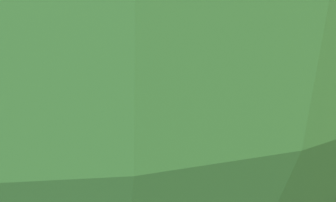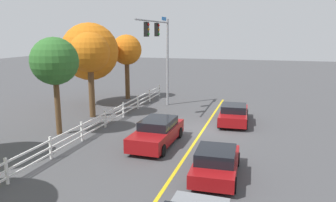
{
  "view_description": "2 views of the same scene",
  "coord_description": "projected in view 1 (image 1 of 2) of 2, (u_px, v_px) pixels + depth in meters",
  "views": [
    {
      "loc": [
        -12.91,
        13.22,
        4.94
      ],
      "look_at": [
        -1.47,
        1.68,
        1.92
      ],
      "focal_mm": 41.09,
      "sensor_mm": 36.0,
      "label": 1
    },
    {
      "loc": [
        -20.3,
        -3.61,
        6.09
      ],
      "look_at": [
        -1.1,
        2.11,
        1.95
      ],
      "focal_mm": 34.87,
      "sensor_mm": 36.0,
      "label": 2
    }
  ],
  "objects": [
    {
      "name": "white_rail_fence",
      "position": [
        101.0,
        165.0,
        12.48
      ],
      "size": [
        26.1,
        0.1,
        1.15
      ],
      "color": "white",
      "rests_on": "ground_plane"
    },
    {
      "name": "car_3",
      "position": [
        165.0,
        107.0,
        21.6
      ],
      "size": [
        4.66,
        2.1,
        1.32
      ],
      "rotation": [
        0.0,
        0.0,
        6.33
      ],
      "color": "maroon",
      "rests_on": "ground_plane"
    },
    {
      "name": "ground_plane",
      "position": [
        171.0,
        131.0,
        19.07
      ],
      "size": [
        120.0,
        120.0,
        0.0
      ],
      "primitive_type": "plane",
      "color": "#444447"
    },
    {
      "name": "car_2",
      "position": [
        205.0,
        140.0,
        14.97
      ],
      "size": [
        4.74,
        2.01,
        1.44
      ],
      "rotation": [
        0.0,
        0.0,
        3.12
      ],
      "color": "maroon",
      "rests_on": "ground_plane"
    },
    {
      "name": "signal_assembly",
      "position": [
        39.0,
        24.0,
        18.13
      ],
      "size": [
        7.22,
        0.38,
        7.42
      ],
      "color": "gray",
      "rests_on": "ground_plane"
    },
    {
      "name": "car_1",
      "position": [
        327.0,
        139.0,
        15.38
      ],
      "size": [
        4.09,
        2.02,
        1.3
      ],
      "rotation": [
        0.0,
        0.0,
        6.32
      ],
      "color": "maroon",
      "rests_on": "ground_plane"
    },
    {
      "name": "tree_3",
      "position": [
        45.0,
        49.0,
        9.88
      ],
      "size": [
        2.84,
        2.84,
        5.93
      ],
      "color": "brown",
      "rests_on": "ground_plane"
    },
    {
      "name": "tree_4",
      "position": [
        83.0,
        8.0,
        2.85
      ],
      "size": [
        4.3,
        4.3,
        7.28
      ],
      "color": "brown",
      "rests_on": "ground_plane"
    },
    {
      "name": "lane_center_stripe",
      "position": [
        238.0,
        148.0,
        16.31
      ],
      "size": [
        28.0,
        0.16,
        0.01
      ],
      "primitive_type": "cube",
      "color": "gold",
      "rests_on": "ground_plane"
    }
  ]
}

